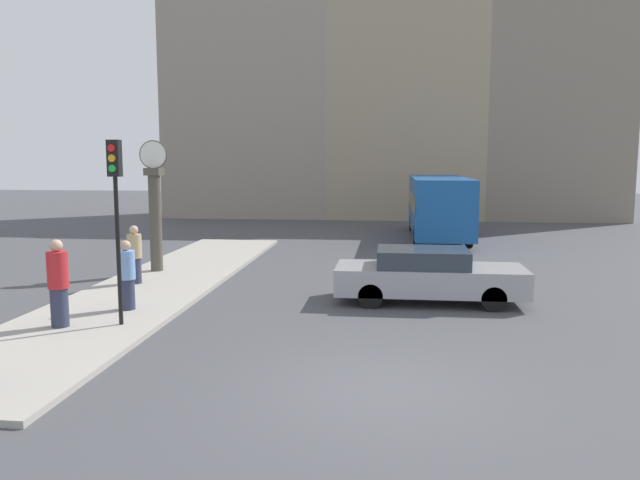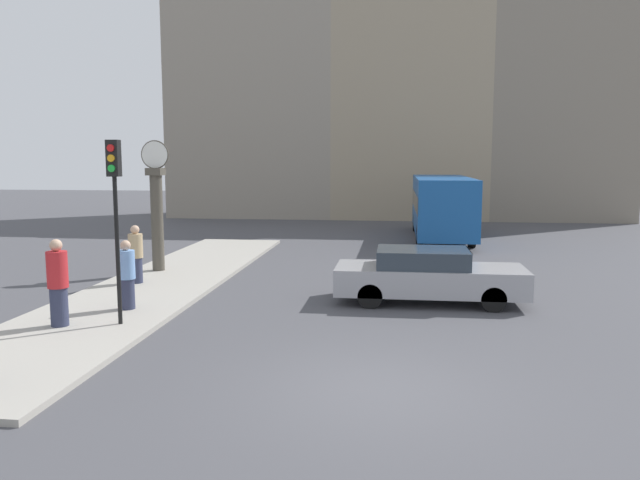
{
  "view_description": "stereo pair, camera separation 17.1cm",
  "coord_description": "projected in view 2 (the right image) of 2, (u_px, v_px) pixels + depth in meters",
  "views": [
    {
      "loc": [
        0.16,
        -9.53,
        3.63
      ],
      "look_at": [
        -1.65,
        6.34,
        1.56
      ],
      "focal_mm": 35.0,
      "sensor_mm": 36.0,
      "label": 1
    },
    {
      "loc": [
        0.33,
        -9.51,
        3.63
      ],
      "look_at": [
        -1.65,
        6.34,
        1.56
      ],
      "focal_mm": 35.0,
      "sensor_mm": 36.0,
      "label": 2
    }
  ],
  "objects": [
    {
      "name": "bus_distant",
      "position": [
        442.0,
        204.0,
        28.49
      ],
      "size": [
        2.44,
        9.11,
        2.82
      ],
      "color": "#195199",
      "rests_on": "ground_plane"
    },
    {
      "name": "street_clock",
      "position": [
        157.0,
        210.0,
        19.63
      ],
      "size": [
        0.89,
        0.49,
        4.1
      ],
      "color": "#4C473D",
      "rests_on": "sidewalk_corner"
    },
    {
      "name": "ground_plane",
      "position": [
        374.0,
        390.0,
        9.87
      ],
      "size": [
        120.0,
        120.0,
        0.0
      ],
      "primitive_type": "plane",
      "color": "#47474C"
    },
    {
      "name": "sedan_car",
      "position": [
        428.0,
        275.0,
        15.82
      ],
      "size": [
        4.75,
        1.83,
        1.38
      ],
      "color": "#9E9EA3",
      "rests_on": "ground_plane"
    },
    {
      "name": "pedestrian_tan_coat",
      "position": [
        136.0,
        255.0,
        17.75
      ],
      "size": [
        0.41,
        0.41,
        1.66
      ],
      "color": "#2D334C",
      "rests_on": "sidewalk_corner"
    },
    {
      "name": "pedestrian_red_top",
      "position": [
        58.0,
        283.0,
        13.14
      ],
      "size": [
        0.43,
        0.43,
        1.86
      ],
      "color": "#2D334C",
      "rests_on": "sidewalk_corner"
    },
    {
      "name": "building_row",
      "position": [
        390.0,
        95.0,
        38.36
      ],
      "size": [
        27.74,
        5.0,
        15.62
      ],
      "color": "gray",
      "rests_on": "ground_plane"
    },
    {
      "name": "sidewalk_corner",
      "position": [
        161.0,
        283.0,
        18.05
      ],
      "size": [
        3.37,
        19.04,
        0.11
      ],
      "primitive_type": "cube",
      "color": "#A39E93",
      "rests_on": "ground_plane"
    },
    {
      "name": "pedestrian_blue_stripe",
      "position": [
        127.0,
        275.0,
        14.65
      ],
      "size": [
        0.4,
        0.4,
        1.64
      ],
      "color": "#2D334C",
      "rests_on": "sidewalk_corner"
    },
    {
      "name": "traffic_light_near",
      "position": [
        115.0,
        194.0,
        13.05
      ],
      "size": [
        0.26,
        0.24,
        3.92
      ],
      "color": "black",
      "rests_on": "sidewalk_corner"
    }
  ]
}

